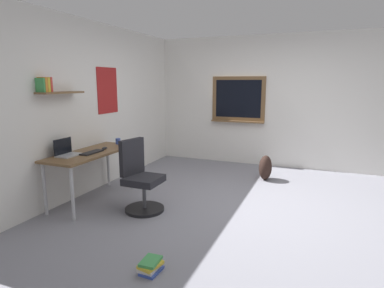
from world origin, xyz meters
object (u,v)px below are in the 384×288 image
desk (92,157)px  backpack (265,168)px  office_chair (140,180)px  computer_mouse (105,148)px  keyboard (92,152)px  laptop (67,152)px  coffee_mug (118,141)px  book_stack_on_floor (151,266)px

desk → backpack: bearing=-47.6°
office_chair → computer_mouse: size_ratio=9.13×
keyboard → computer_mouse: size_ratio=3.56×
laptop → coffee_mug: laptop is taller
desk → coffee_mug: coffee_mug is taller
keyboard → coffee_mug: coffee_mug is taller
computer_mouse → coffee_mug: (0.41, 0.05, 0.03)m
laptop → book_stack_on_floor: laptop is taller
computer_mouse → backpack: 2.74m
office_chair → laptop: 1.06m
keyboard → book_stack_on_floor: bearing=-127.3°
desk → computer_mouse: size_ratio=13.85×
office_chair → desk: bearing=86.6°
computer_mouse → desk: bearing=161.2°
computer_mouse → backpack: size_ratio=0.24×
office_chair → keyboard: (-0.02, 0.74, 0.32)m
desk → office_chair: office_chair is taller
backpack → desk: bearing=132.4°
computer_mouse → backpack: bearing=-49.8°
computer_mouse → book_stack_on_floor: computer_mouse is taller
coffee_mug → office_chair: bearing=-130.1°
keyboard → coffee_mug: (0.69, 0.05, 0.04)m
office_chair → keyboard: 0.81m
keyboard → backpack: 2.93m
book_stack_on_floor → computer_mouse: bearing=46.7°
desk → book_stack_on_floor: desk is taller
desk → keyboard: (-0.07, -0.07, 0.09)m
book_stack_on_floor → keyboard: bearing=52.7°
backpack → computer_mouse: bearing=130.2°
computer_mouse → coffee_mug: 0.42m
office_chair → computer_mouse: 0.85m
desk → computer_mouse: computer_mouse is taller
office_chair → coffee_mug: (0.67, 0.79, 0.36)m
laptop → coffee_mug: size_ratio=3.37×
keyboard → coffee_mug: size_ratio=4.02×
coffee_mug → book_stack_on_floor: size_ratio=0.38×
desk → coffee_mug: size_ratio=15.65×
coffee_mug → book_stack_on_floor: 2.59m
desk → laptop: laptop is taller
computer_mouse → backpack: computer_mouse is taller
backpack → book_stack_on_floor: 3.26m
backpack → book_stack_on_floor: backpack is taller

